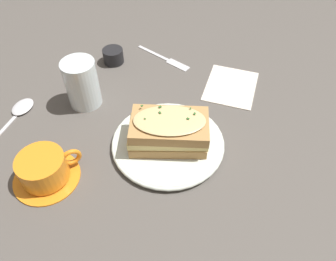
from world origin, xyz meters
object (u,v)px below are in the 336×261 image
(teacup_with_saucer, at_px, (44,169))
(condiment_pot, at_px, (113,56))
(sandwich, at_px, (169,129))
(spoon, at_px, (20,110))
(fork, at_px, (168,60))
(water_glass, at_px, (82,83))
(napkin, at_px, (231,86))
(dinner_plate, at_px, (168,141))

(teacup_with_saucer, relative_size, condiment_pot, 2.44)
(sandwich, height_order, spoon, sandwich)
(sandwich, bearing_deg, fork, -179.75)
(teacup_with_saucer, distance_m, fork, 0.45)
(sandwich, bearing_deg, teacup_with_saucer, -69.97)
(spoon, distance_m, condiment_pot, 0.27)
(teacup_with_saucer, bearing_deg, water_glass, 52.38)
(napkin, bearing_deg, dinner_plate, -39.84)
(dinner_plate, relative_size, condiment_pot, 4.34)
(dinner_plate, bearing_deg, napkin, 140.16)
(condiment_pot, bearing_deg, spoon, -45.48)
(dinner_plate, height_order, teacup_with_saucer, teacup_with_saucer)
(sandwich, bearing_deg, napkin, 140.54)
(napkin, relative_size, condiment_pot, 2.69)
(dinner_plate, xyz_separation_m, condiment_pot, (-0.29, -0.15, 0.01))
(sandwich, height_order, fork, sandwich)
(sandwich, distance_m, spoon, 0.36)
(dinner_plate, relative_size, fork, 1.62)
(dinner_plate, xyz_separation_m, spoon, (-0.10, -0.34, -0.00))
(dinner_plate, xyz_separation_m, fork, (-0.30, -0.00, -0.01))
(napkin, distance_m, condiment_pot, 0.32)
(water_glass, xyz_separation_m, condiment_pot, (-0.16, 0.05, -0.04))
(sandwich, relative_size, spoon, 0.95)
(sandwich, distance_m, condiment_pot, 0.33)
(sandwich, xyz_separation_m, teacup_with_saucer, (0.09, -0.23, -0.02))
(teacup_with_saucer, xyz_separation_m, fork, (-0.38, 0.23, -0.03))
(sandwich, relative_size, teacup_with_saucer, 1.21)
(spoon, xyz_separation_m, napkin, (-0.09, 0.50, -0.00))
(water_glass, distance_m, condiment_pot, 0.17)
(teacup_with_saucer, bearing_deg, dinner_plate, -7.34)
(water_glass, relative_size, napkin, 0.78)
(fork, height_order, condiment_pot, condiment_pot)
(teacup_with_saucer, relative_size, napkin, 0.91)
(dinner_plate, distance_m, fork, 0.30)
(sandwich, distance_m, napkin, 0.25)
(sandwich, xyz_separation_m, water_glass, (-0.13, -0.20, 0.01))
(fork, xyz_separation_m, spoon, (0.20, -0.34, 0.00))
(teacup_with_saucer, distance_m, water_glass, 0.22)
(dinner_plate, bearing_deg, spoon, -105.93)
(dinner_plate, height_order, spoon, dinner_plate)
(spoon, bearing_deg, fork, 48.80)
(dinner_plate, distance_m, sandwich, 0.04)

